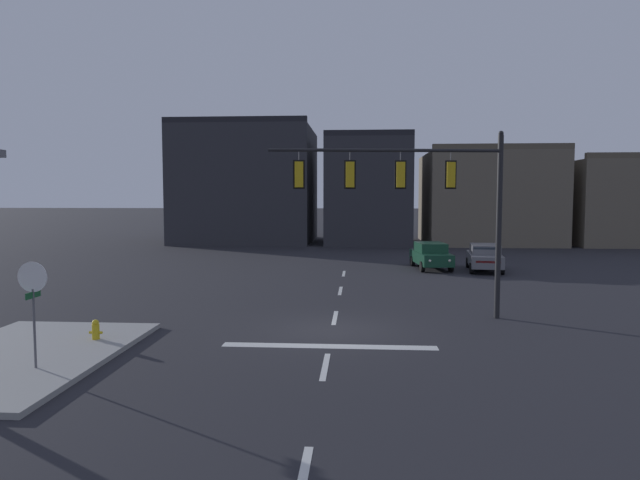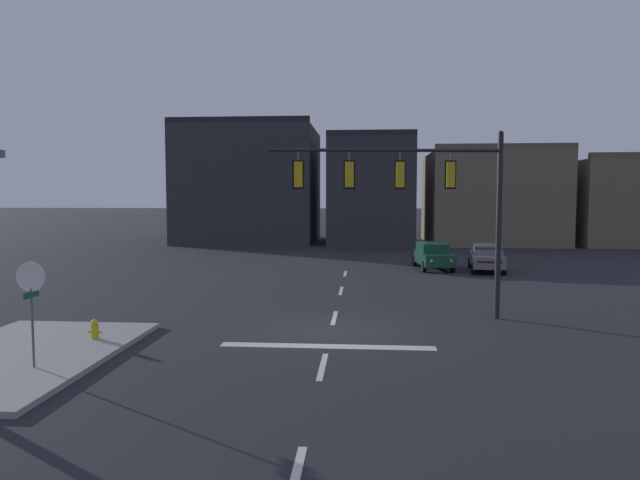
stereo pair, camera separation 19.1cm
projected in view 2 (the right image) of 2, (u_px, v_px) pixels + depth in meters
ground_plane at (331, 331)px, 18.80m from camera, size 400.00×400.00×0.00m
sidewalk_near_corner at (18, 357)px, 15.46m from camera, size 5.00×8.00×0.15m
stop_bar_paint at (327, 346)px, 16.81m from camera, size 6.40×0.50×0.01m
lane_centreline at (334, 318)px, 20.79m from camera, size 0.16×26.40×0.01m
signal_mast_near_side at (419, 188)px, 20.22m from camera, size 8.36×1.12×6.79m
stop_sign at (31, 289)px, 14.13m from camera, size 0.76×0.64×2.83m
car_lot_nearside at (486, 257)px, 33.74m from camera, size 2.32×4.60×1.61m
car_lot_middle at (433, 255)px, 34.82m from camera, size 2.29×4.59×1.61m
fire_hydrant at (95, 333)px, 17.11m from camera, size 0.40×0.30×0.75m
building_row at (460, 193)px, 54.14m from camera, size 58.58×12.26×11.50m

